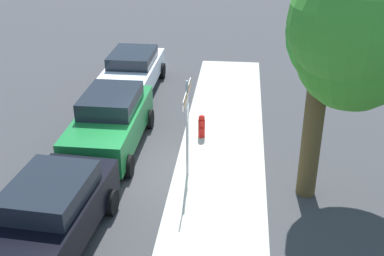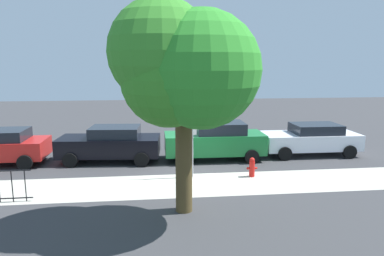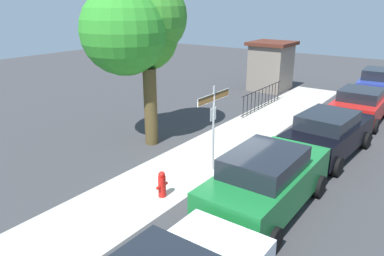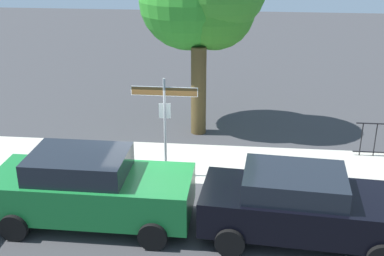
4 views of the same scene
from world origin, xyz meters
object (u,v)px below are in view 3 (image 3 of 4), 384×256
(car_blue, at_px, (378,84))
(car_black, at_px, (328,133))
(utility_shed, at_px, (271,65))
(shade_tree, at_px, (137,28))
(car_red, at_px, (360,105))
(fire_hydrant, at_px, (162,184))
(street_sign, at_px, (214,111))
(car_green, at_px, (267,181))

(car_blue, bearing_deg, car_black, 177.29)
(utility_shed, bearing_deg, shade_tree, 177.63)
(car_blue, distance_m, utility_shed, 6.10)
(car_red, xyz_separation_m, utility_shed, (3.73, 6.12, 0.70))
(car_red, height_order, car_blue, car_blue)
(car_blue, xyz_separation_m, fire_hydrant, (-15.40, 2.78, -0.52))
(street_sign, distance_m, utility_shed, 12.46)
(street_sign, xyz_separation_m, shade_tree, (0.75, 3.86, 2.34))
(shade_tree, bearing_deg, car_red, -41.32)
(utility_shed, bearing_deg, car_black, -144.49)
(car_green, xyz_separation_m, car_blue, (14.40, -0.06, 0.01))
(car_black, bearing_deg, car_blue, 5.11)
(shade_tree, distance_m, fire_hydrant, 6.23)
(car_green, bearing_deg, shade_tree, 72.12)
(street_sign, relative_size, car_red, 0.70)
(street_sign, bearing_deg, car_red, -18.27)
(car_green, bearing_deg, street_sign, 62.08)
(street_sign, height_order, car_black, street_sign)
(car_green, height_order, car_black, car_green)
(shade_tree, relative_size, fire_hydrant, 7.94)
(car_red, bearing_deg, car_green, 178.74)
(car_black, bearing_deg, car_red, 4.08)
(shade_tree, relative_size, car_red, 1.53)
(utility_shed, bearing_deg, car_green, -156.08)
(street_sign, bearing_deg, car_black, -38.06)
(car_black, relative_size, utility_shed, 1.57)
(shade_tree, xyz_separation_m, car_green, (-2.11, -6.38, -3.45))
(car_green, relative_size, car_black, 0.99)
(car_black, height_order, utility_shed, utility_shed)
(car_green, height_order, fire_hydrant, car_green)
(car_black, xyz_separation_m, utility_shed, (8.54, 6.09, 0.68))
(fire_hydrant, bearing_deg, car_blue, -10.22)
(car_green, relative_size, fire_hydrant, 5.88)
(shade_tree, bearing_deg, car_green, -108.34)
(street_sign, height_order, car_red, street_sign)
(shade_tree, height_order, car_red, shade_tree)
(utility_shed, xyz_separation_m, fire_hydrant, (-14.33, -3.20, -1.13))
(street_sign, bearing_deg, fire_hydrant, 175.18)
(car_red, bearing_deg, shade_tree, 138.63)
(street_sign, xyz_separation_m, fire_hydrant, (-2.36, 0.20, -1.62))
(shade_tree, height_order, car_blue, shade_tree)
(car_green, xyz_separation_m, utility_shed, (13.34, 5.92, 0.62))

